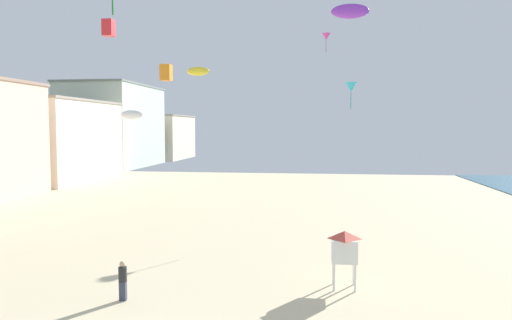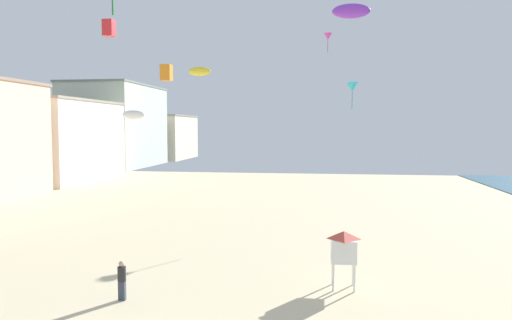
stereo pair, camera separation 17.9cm
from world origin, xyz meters
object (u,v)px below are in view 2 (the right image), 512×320
(kite_red_box, at_px, (109,28))
(kite_white_parafoil, at_px, (133,115))
(lifeguard_stand, at_px, (344,247))
(kite_flyer, at_px, (122,278))
(kite_orange_box, at_px, (166,73))
(kite_cyan_delta, at_px, (352,87))
(kite_purple_parafoil, at_px, (351,11))
(kite_yellow_parafoil, at_px, (200,71))
(kite_magenta_delta, at_px, (328,37))

(kite_red_box, distance_m, kite_white_parafoil, 19.12)
(kite_white_parafoil, bearing_deg, lifeguard_stand, -49.35)
(lifeguard_stand, xyz_separation_m, kite_red_box, (-12.48, 3.90, 10.61))
(kite_flyer, distance_m, kite_orange_box, 12.05)
(kite_orange_box, xyz_separation_m, kite_cyan_delta, (11.06, 12.73, 0.13))
(kite_orange_box, xyz_separation_m, kite_purple_parafoil, (10.67, 9.11, 5.23))
(kite_orange_box, height_order, kite_yellow_parafoil, kite_yellow_parafoil)
(lifeguard_stand, height_order, kite_magenta_delta, kite_magenta_delta)
(kite_flyer, xyz_separation_m, kite_cyan_delta, (10.46, 20.46, 9.35))
(kite_red_box, bearing_deg, kite_magenta_delta, 64.24)
(kite_red_box, height_order, kite_purple_parafoil, kite_purple_parafoil)
(kite_orange_box, relative_size, kite_purple_parafoil, 0.33)
(kite_flyer, bearing_deg, kite_orange_box, -85.82)
(lifeguard_stand, relative_size, kite_orange_box, 2.83)
(kite_red_box, xyz_separation_m, kite_magenta_delta, (12.04, 24.96, 3.92))
(kite_yellow_parafoil, relative_size, kite_purple_parafoil, 0.84)
(kite_magenta_delta, bearing_deg, kite_flyer, -105.28)
(kite_flyer, height_order, lifeguard_stand, lifeguard_stand)
(kite_orange_box, bearing_deg, lifeguard_stand, -27.39)
(kite_red_box, height_order, kite_yellow_parafoil, kite_yellow_parafoil)
(kite_white_parafoil, bearing_deg, kite_red_box, -71.15)
(kite_magenta_delta, relative_size, kite_yellow_parafoil, 0.84)
(kite_red_box, distance_m, kite_orange_box, 3.81)
(kite_magenta_delta, distance_m, kite_yellow_parafoil, 13.62)
(kite_magenta_delta, relative_size, kite_white_parafoil, 0.87)
(lifeguard_stand, bearing_deg, kite_white_parafoil, 135.47)
(kite_flyer, height_order, kite_orange_box, kite_orange_box)
(kite_white_parafoil, bearing_deg, kite_orange_box, -61.87)
(kite_cyan_delta, bearing_deg, kite_purple_parafoil, -96.03)
(kite_yellow_parafoil, bearing_deg, kite_magenta_delta, 15.34)
(kite_orange_box, height_order, kite_white_parafoil, kite_orange_box)
(kite_magenta_delta, bearing_deg, kite_red_box, -115.76)
(lifeguard_stand, xyz_separation_m, kite_magenta_delta, (-0.43, 28.85, 14.53))
(kite_yellow_parafoil, height_order, kite_purple_parafoil, kite_purple_parafoil)
(kite_orange_box, bearing_deg, kite_white_parafoil, 118.13)
(lifeguard_stand, relative_size, kite_magenta_delta, 1.34)
(kite_flyer, relative_size, kite_red_box, 1.86)
(lifeguard_stand, relative_size, kite_red_box, 2.89)
(kite_orange_box, distance_m, kite_purple_parafoil, 14.98)
(kite_purple_parafoil, bearing_deg, kite_cyan_delta, 83.97)
(kite_flyer, distance_m, kite_white_parafoil, 27.06)
(kite_red_box, bearing_deg, kite_white_parafoil, 108.85)
(kite_white_parafoil, xyz_separation_m, kite_yellow_parafoil, (5.43, 3.84, 4.40))
(lifeguard_stand, bearing_deg, kite_purple_parafoil, 90.71)
(kite_red_box, distance_m, kite_purple_parafoil, 17.18)
(lifeguard_stand, height_order, kite_orange_box, kite_orange_box)
(kite_flyer, relative_size, kite_orange_box, 1.82)
(kite_flyer, distance_m, lifeguard_stand, 9.51)
(kite_orange_box, height_order, kite_purple_parafoil, kite_purple_parafoil)
(kite_red_box, relative_size, kite_cyan_delta, 0.42)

